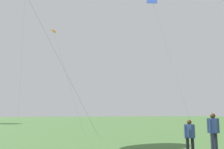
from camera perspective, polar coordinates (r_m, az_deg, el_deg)
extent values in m
cylinder|color=#B2B2B7|center=(18.26, -10.75, 2.00)|extent=(5.25, 0.71, 9.74)
cylinder|color=black|center=(10.47, 16.07, -14.89)|extent=(0.12, 0.12, 0.70)
cylinder|color=black|center=(10.66, 17.06, -14.73)|extent=(0.12, 0.12, 0.70)
cube|color=navy|center=(10.51, 16.44, -11.66)|extent=(0.23, 0.36, 0.50)
sphere|color=#4C3319|center=(10.50, 16.36, -9.86)|extent=(0.18, 0.18, 0.18)
cylinder|color=navy|center=(10.37, 15.64, -11.93)|extent=(0.08, 0.08, 0.48)
cylinder|color=navy|center=(10.67, 17.22, -11.76)|extent=(0.08, 0.08, 0.48)
cylinder|color=#282D42|center=(11.55, 20.92, -13.73)|extent=(0.14, 0.14, 0.83)
cylinder|color=#282D42|center=(11.82, 21.55, -13.57)|extent=(0.14, 0.14, 0.83)
cube|color=navy|center=(11.64, 21.06, -10.28)|extent=(0.36, 0.46, 0.59)
sphere|color=#4C3319|center=(11.63, 20.95, -8.37)|extent=(0.21, 0.21, 0.21)
cylinder|color=navy|center=(11.42, 20.55, -10.56)|extent=(0.09, 0.09, 0.57)
cylinder|color=navy|center=(11.86, 21.56, -10.41)|extent=(0.09, 0.09, 0.57)
cylinder|color=#B2B2B7|center=(31.45, -18.60, 10.88)|extent=(0.27, 3.13, 23.58)
cube|color=blue|center=(29.64, 8.65, 15.41)|extent=(1.41, 1.24, 0.89)
cylinder|color=#B2B2B7|center=(27.99, 12.84, 2.39)|extent=(3.51, 1.61, 13.56)
cube|color=orange|center=(29.48, -12.51, 9.13)|extent=(0.55, 0.51, 0.37)
cylinder|color=#B2B2B7|center=(26.94, -9.66, -0.66)|extent=(2.31, 3.54, 10.42)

